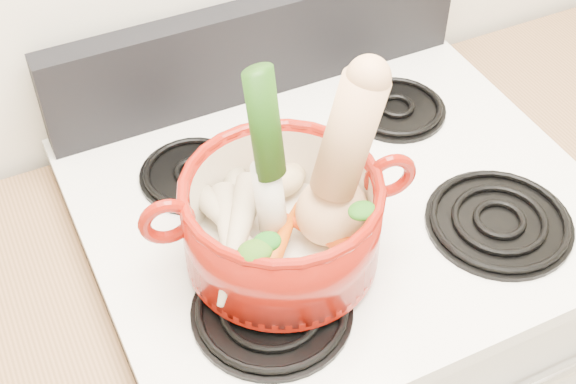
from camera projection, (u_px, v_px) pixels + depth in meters
name	position (u px, v px, depth m)	size (l,w,h in m)	color
stove_body	(328.00, 367.00, 1.61)	(0.76, 0.65, 0.92)	silver
cooktop	(338.00, 202.00, 1.27)	(0.78, 0.67, 0.03)	white
control_backsplash	(259.00, 48.00, 1.39)	(0.76, 0.05, 0.18)	black
burner_front_left	(272.00, 309.00, 1.10)	(0.22, 0.22, 0.02)	black
burner_front_right	(499.00, 221.00, 1.21)	(0.22, 0.22, 0.02)	black
burner_back_left	(193.00, 173.00, 1.29)	(0.17, 0.17, 0.02)	black
burner_back_right	(396.00, 107.00, 1.40)	(0.17, 0.17, 0.02)	black
dutch_oven	(282.00, 221.00, 1.11)	(0.28, 0.28, 0.14)	maroon
pot_handle_left	(167.00, 222.00, 1.04)	(0.08, 0.08, 0.02)	maroon
pot_handle_right	(390.00, 176.00, 1.10)	(0.08, 0.08, 0.02)	maroon
squash	(335.00, 165.00, 1.05)	(0.11, 0.11, 0.27)	tan
leek	(270.00, 162.00, 1.04)	(0.04, 0.04, 0.29)	beige
ginger	(278.00, 182.00, 1.19)	(0.08, 0.06, 0.04)	#DAC586
parsnip_0	(240.00, 224.00, 1.13)	(0.04, 0.04, 0.20)	beige
parsnip_1	(229.00, 242.00, 1.09)	(0.04, 0.04, 0.19)	beige
parsnip_2	(236.00, 229.00, 1.11)	(0.04, 0.04, 0.17)	beige
parsnip_3	(237.00, 238.00, 1.08)	(0.05, 0.05, 0.20)	beige
carrot_0	(272.00, 245.00, 1.10)	(0.03, 0.03, 0.14)	#C9620A
carrot_1	(278.00, 249.00, 1.09)	(0.04, 0.04, 0.16)	#B84009
carrot_2	(308.00, 230.00, 1.11)	(0.03, 0.03, 0.16)	#D53F0A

